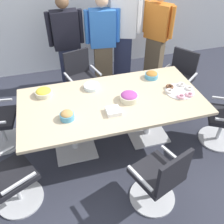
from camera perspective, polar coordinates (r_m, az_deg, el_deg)
ground_plane at (r=3.77m, az=0.00°, el=-6.52°), size 10.00×10.00×0.01m
conference_table at (r=3.35m, az=0.00°, el=0.99°), size 2.40×1.20×0.75m
office_chair_0 at (r=3.03m, az=-22.65°, el=-14.34°), size 0.73×0.73×0.91m
office_chair_1 at (r=2.87m, az=10.67°, el=-14.95°), size 0.69×0.69×0.91m
office_chair_3 at (r=4.45m, az=14.75°, el=6.88°), size 0.76×0.76×0.91m
office_chair_4 at (r=4.32m, az=-6.83°, el=6.91°), size 0.66×0.66×0.91m
person_standing_0 at (r=4.57m, az=-10.21°, el=15.04°), size 0.61×0.23×1.67m
person_standing_1 at (r=4.58m, az=-2.12°, el=15.66°), size 0.62×0.27×1.66m
person_standing_2 at (r=4.68m, az=2.60°, el=17.95°), size 0.60×0.35×1.89m
person_standing_3 at (r=4.94m, az=10.15°, el=16.96°), size 0.44×0.53×1.67m
snack_bowl_pretzels at (r=3.75m, az=8.99°, el=8.33°), size 0.19×0.19×0.10m
snack_bowl_cookies at (r=3.00m, az=-10.21°, el=-0.74°), size 0.17×0.17×0.11m
snack_bowl_candy_mix at (r=3.25m, az=3.91°, el=3.52°), size 0.24×0.24×0.11m
snack_bowl_chips_yellow at (r=3.46m, az=-15.29°, el=4.36°), size 0.23×0.23×0.10m
donut_platter at (r=3.54m, az=15.18°, el=4.73°), size 0.40×0.39×0.04m
plate_stack at (r=3.50m, az=-4.63°, el=5.79°), size 0.22×0.22×0.05m
napkin_pile at (r=3.05m, az=0.28°, el=0.21°), size 0.17×0.17×0.05m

